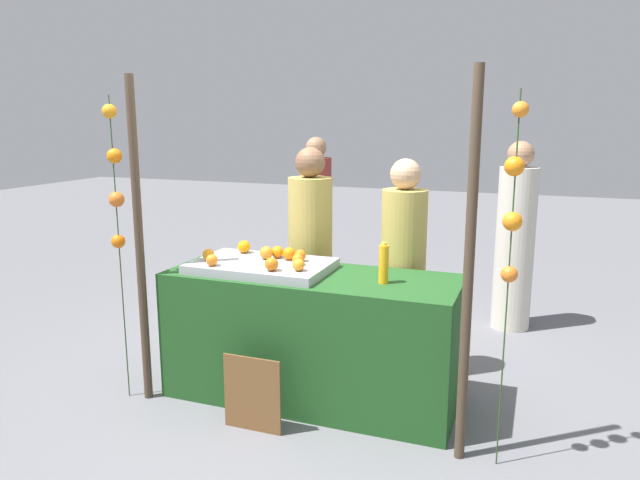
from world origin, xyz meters
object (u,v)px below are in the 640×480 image
at_px(orange_1, 244,247).
at_px(vendor_right, 403,278).
at_px(vendor_left, 310,264).
at_px(juice_bottle, 384,264).
at_px(chalkboard_sign, 253,395).
at_px(stall_counter, 312,336).
at_px(orange_0, 212,260).

bearing_deg(orange_1, vendor_right, 19.11).
bearing_deg(vendor_left, orange_1, -129.29).
bearing_deg(juice_bottle, vendor_left, 139.17).
bearing_deg(vendor_right, chalkboard_sign, -121.36).
xyz_separation_m(stall_counter, vendor_right, (0.48, 0.54, 0.31)).
distance_m(orange_1, vendor_right, 1.15).
relative_size(chalkboard_sign, vendor_right, 0.30).
distance_m(stall_counter, vendor_right, 0.79).
xyz_separation_m(orange_0, juice_bottle, (1.09, 0.20, 0.02)).
xyz_separation_m(juice_bottle, vendor_left, (-0.73, 0.63, -0.21)).
height_order(juice_bottle, vendor_right, vendor_right).
bearing_deg(stall_counter, chalkboard_sign, -107.98).
bearing_deg(chalkboard_sign, vendor_left, 93.43).
bearing_deg(juice_bottle, orange_0, -169.80).
height_order(stall_counter, vendor_left, vendor_left).
bearing_deg(orange_0, stall_counter, 21.79).
distance_m(orange_1, vendor_left, 0.58).
bearing_deg(chalkboard_sign, orange_1, 120.01).
distance_m(juice_bottle, vendor_right, 0.63).
distance_m(stall_counter, chalkboard_sign, 0.60).
xyz_separation_m(orange_0, chalkboard_sign, (0.43, -0.30, -0.73)).
xyz_separation_m(orange_0, vendor_right, (1.09, 0.78, -0.22)).
height_order(orange_0, vendor_right, vendor_right).
xyz_separation_m(vendor_left, vendor_right, (0.73, -0.05, -0.03)).
bearing_deg(chalkboard_sign, juice_bottle, 36.58).
bearing_deg(vendor_right, orange_0, -144.22).
bearing_deg(orange_1, juice_bottle, -11.33).
relative_size(chalkboard_sign, vendor_left, 0.29).
height_order(orange_1, vendor_right, vendor_right).
relative_size(orange_0, juice_bottle, 0.30).
height_order(juice_bottle, vendor_left, vendor_left).
distance_m(orange_0, juice_bottle, 1.11).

